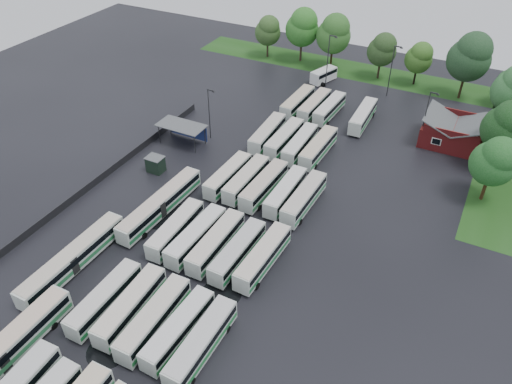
% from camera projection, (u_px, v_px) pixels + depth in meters
% --- Properties ---
extents(ground, '(160.00, 160.00, 0.00)m').
position_uv_depth(ground, '(200.00, 253.00, 64.73)').
color(ground, black).
rests_on(ground, ground).
extents(brick_building, '(10.07, 8.60, 5.39)m').
position_uv_depth(brick_building, '(453.00, 134.00, 85.15)').
color(brick_building, maroon).
rests_on(brick_building, ground).
extents(wash_shed, '(8.20, 4.20, 3.58)m').
position_uv_depth(wash_shed, '(183.00, 127.00, 84.82)').
color(wash_shed, '#2D2D30').
rests_on(wash_shed, ground).
extents(utility_hut, '(2.70, 2.20, 2.62)m').
position_uv_depth(utility_hut, '(156.00, 164.00, 78.78)').
color(utility_hut, black).
rests_on(utility_hut, ground).
extents(grass_strip_north, '(80.00, 10.00, 0.01)m').
position_uv_depth(grass_strip_north, '(366.00, 73.00, 109.93)').
color(grass_strip_north, '#1B4613').
rests_on(grass_strip_north, ground).
extents(grass_strip_east, '(10.00, 50.00, 0.01)m').
position_uv_depth(grass_strip_east, '(512.00, 158.00, 82.64)').
color(grass_strip_east, '#1B4613').
rests_on(grass_strip_east, ground).
extents(west_fence, '(0.10, 50.00, 1.20)m').
position_uv_depth(west_fence, '(107.00, 173.00, 78.15)').
color(west_fence, '#2D2D30').
rests_on(west_fence, ground).
extents(bus_r1c0, '(2.39, 10.80, 3.00)m').
position_uv_depth(bus_r1c0, '(105.00, 299.00, 56.42)').
color(bus_r1c0, silver).
rests_on(bus_r1c0, ground).
extents(bus_r1c1, '(2.82, 11.07, 3.06)m').
position_uv_depth(bus_r1c1, '(130.00, 306.00, 55.56)').
color(bus_r1c1, silver).
rests_on(bus_r1c1, ground).
extents(bus_r1c2, '(2.62, 11.26, 3.12)m').
position_uv_depth(bus_r1c2, '(154.00, 319.00, 54.11)').
color(bus_r1c2, silver).
rests_on(bus_r1c2, ground).
extents(bus_r1c3, '(2.64, 10.75, 2.97)m').
position_uv_depth(bus_r1c3, '(179.00, 329.00, 53.10)').
color(bus_r1c3, silver).
rests_on(bus_r1c3, ground).
extents(bus_r1c4, '(2.36, 11.07, 3.08)m').
position_uv_depth(bus_r1c4, '(201.00, 343.00, 51.65)').
color(bus_r1c4, silver).
rests_on(bus_r1c4, ground).
extents(bus_r2c0, '(2.55, 10.82, 3.00)m').
position_uv_depth(bus_r2c0, '(176.00, 229.00, 65.91)').
color(bus_r2c0, silver).
rests_on(bus_r2c0, ground).
extents(bus_r2c1, '(2.72, 11.15, 3.08)m').
position_uv_depth(bus_r2c1, '(196.00, 236.00, 64.73)').
color(bus_r2c1, silver).
rests_on(bus_r2c1, ground).
extents(bus_r2c2, '(2.37, 11.12, 3.10)m').
position_uv_depth(bus_r2c2, '(216.00, 242.00, 63.78)').
color(bus_r2c2, silver).
rests_on(bus_r2c2, ground).
extents(bus_r2c3, '(2.55, 10.90, 3.02)m').
position_uv_depth(bus_r2c3, '(238.00, 252.00, 62.50)').
color(bus_r2c3, silver).
rests_on(bus_r2c3, ground).
extents(bus_r2c4, '(2.71, 11.12, 3.08)m').
position_uv_depth(bus_r2c4, '(263.00, 257.00, 61.71)').
color(bus_r2c4, silver).
rests_on(bus_r2c4, ground).
extents(bus_r3c0, '(2.55, 10.73, 2.97)m').
position_uv_depth(bus_r3c0, '(228.00, 176.00, 75.74)').
color(bus_r3c0, silver).
rests_on(bus_r3c0, ground).
extents(bus_r3c1, '(2.48, 10.91, 3.03)m').
position_uv_depth(bus_r3c1, '(246.00, 179.00, 74.89)').
color(bus_r3c1, silver).
rests_on(bus_r3c1, ground).
extents(bus_r3c2, '(2.78, 11.28, 3.12)m').
position_uv_depth(bus_r3c2, '(264.00, 185.00, 73.61)').
color(bus_r3c2, silver).
rests_on(bus_r3c2, ground).
extents(bus_r3c3, '(2.31, 10.75, 2.99)m').
position_uv_depth(bus_r3c3, '(286.00, 192.00, 72.45)').
color(bus_r3c3, silver).
rests_on(bus_r3c3, ground).
extents(bus_r3c4, '(2.65, 11.26, 3.12)m').
position_uv_depth(bus_r3c4, '(304.00, 198.00, 71.11)').
color(bus_r3c4, silver).
rests_on(bus_r3c4, ground).
extents(bus_r4c0, '(2.85, 11.23, 3.10)m').
position_uv_depth(bus_r4c0, '(267.00, 133.00, 85.64)').
color(bus_r4c0, silver).
rests_on(bus_r4c0, ground).
extents(bus_r4c1, '(2.54, 11.13, 3.09)m').
position_uv_depth(bus_r4c1, '(284.00, 138.00, 84.31)').
color(bus_r4c1, silver).
rests_on(bus_r4c1, ground).
extents(bus_r4c2, '(2.48, 10.86, 3.01)m').
position_uv_depth(bus_r4c2, '(300.00, 144.00, 82.94)').
color(bus_r4c2, silver).
rests_on(bus_r4c2, ground).
extents(bus_r4c3, '(2.65, 11.20, 3.10)m').
position_uv_depth(bus_r4c3, '(318.00, 148.00, 81.94)').
color(bus_r4c3, silver).
rests_on(bus_r4c3, ground).
extents(bus_r5c0, '(2.61, 11.10, 3.08)m').
position_uv_depth(bus_r5c0, '(298.00, 102.00, 95.02)').
color(bus_r5c0, silver).
rests_on(bus_r5c0, ground).
extents(bus_r5c1, '(2.66, 10.99, 3.04)m').
position_uv_depth(bus_r5c1, '(314.00, 105.00, 94.01)').
color(bus_r5c1, silver).
rests_on(bus_r5c1, ground).
extents(bus_r5c2, '(2.77, 10.76, 2.97)m').
position_uv_depth(bus_r5c2, '(329.00, 109.00, 93.06)').
color(bus_r5c2, silver).
rests_on(bus_r5c2, ground).
extents(bus_r5c4, '(2.66, 11.09, 3.07)m').
position_uv_depth(bus_r5c4, '(363.00, 116.00, 90.61)').
color(bus_r5c4, silver).
rests_on(bus_r5c4, ground).
extents(artic_bus_west_a, '(2.49, 16.85, 3.12)m').
position_uv_depth(artic_bus_west_a, '(3.00, 352.00, 50.68)').
color(artic_bus_west_a, silver).
rests_on(artic_bus_west_a, ground).
extents(artic_bus_west_b, '(2.87, 16.44, 3.04)m').
position_uv_depth(artic_bus_west_b, '(160.00, 204.00, 70.06)').
color(artic_bus_west_b, silver).
rests_on(artic_bus_west_b, ground).
extents(artic_bus_west_c, '(2.50, 16.38, 3.04)m').
position_uv_depth(artic_bus_west_c, '(73.00, 259.00, 61.44)').
color(artic_bus_west_c, silver).
rests_on(artic_bus_west_c, ground).
extents(minibus, '(4.18, 6.65, 2.73)m').
position_uv_depth(minibus, '(324.00, 75.00, 105.40)').
color(minibus, white).
rests_on(minibus, ground).
extents(tree_north_0, '(5.92, 5.92, 9.81)m').
position_uv_depth(tree_north_0, '(268.00, 30.00, 113.38)').
color(tree_north_0, '#38291F').
rests_on(tree_north_0, ground).
extents(tree_north_1, '(7.44, 7.44, 12.33)m').
position_uv_depth(tree_north_1, '(303.00, 27.00, 110.41)').
color(tree_north_1, '#382A1F').
rests_on(tree_north_1, ground).
extents(tree_north_2, '(7.46, 7.46, 12.35)m').
position_uv_depth(tree_north_2, '(334.00, 33.00, 107.09)').
color(tree_north_2, black).
rests_on(tree_north_2, ground).
extents(tree_north_3, '(6.10, 6.10, 10.11)m').
position_uv_depth(tree_north_3, '(383.00, 49.00, 103.66)').
color(tree_north_3, '#2F2218').
rests_on(tree_north_3, ground).
extents(tree_north_4, '(5.61, 5.61, 9.29)m').
position_uv_depth(tree_north_4, '(420.00, 57.00, 101.57)').
color(tree_north_4, black).
rests_on(tree_north_4, ground).
extents(tree_north_5, '(8.24, 8.24, 13.64)m').
position_uv_depth(tree_north_5, '(471.00, 56.00, 94.69)').
color(tree_north_5, '#312414').
rests_on(tree_north_5, ground).
extents(tree_north_6, '(5.15, 5.14, 8.52)m').
position_uv_depth(tree_north_6, '(512.00, 81.00, 93.72)').
color(tree_north_6, black).
rests_on(tree_north_6, ground).
extents(tree_east_0, '(6.47, 6.47, 10.71)m').
position_uv_depth(tree_east_0, '(495.00, 161.00, 69.47)').
color(tree_east_0, '#362411').
rests_on(tree_east_0, ground).
extents(tree_east_1, '(7.31, 7.31, 12.10)m').
position_uv_depth(tree_east_1, '(508.00, 126.00, 75.48)').
color(tree_east_1, black).
rests_on(tree_east_1, ground).
extents(lamp_post_ne, '(1.50, 0.29, 9.73)m').
position_uv_depth(lamp_post_ne, '(426.00, 114.00, 82.82)').
color(lamp_post_ne, '#2D2D30').
rests_on(lamp_post_ne, ground).
extents(lamp_post_nw, '(1.43, 0.28, 9.28)m').
position_uv_depth(lamp_post_nw, '(210.00, 110.00, 84.56)').
color(lamp_post_nw, '#2D2D30').
rests_on(lamp_post_nw, ground).
extents(lamp_post_back_w, '(1.69, 0.33, 10.99)m').
position_uv_depth(lamp_post_back_w, '(329.00, 58.00, 100.39)').
color(lamp_post_back_w, '#2D2D30').
rests_on(lamp_post_back_w, ground).
extents(lamp_post_back_e, '(1.61, 0.31, 10.44)m').
position_uv_depth(lamp_post_back_e, '(392.00, 68.00, 97.23)').
color(lamp_post_back_e, '#2D2D30').
rests_on(lamp_post_back_e, ground).
extents(puddle_0, '(4.54, 4.54, 0.01)m').
position_uv_depth(puddle_0, '(108.00, 351.00, 52.81)').
color(puddle_0, black).
rests_on(puddle_0, ground).
extents(puddle_2, '(6.96, 6.96, 0.01)m').
position_uv_depth(puddle_2, '(160.00, 213.00, 71.08)').
color(puddle_2, black).
rests_on(puddle_2, ground).
extents(puddle_3, '(4.87, 4.87, 0.01)m').
position_uv_depth(puddle_3, '(221.00, 293.00, 59.21)').
color(puddle_3, black).
rests_on(puddle_3, ground).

